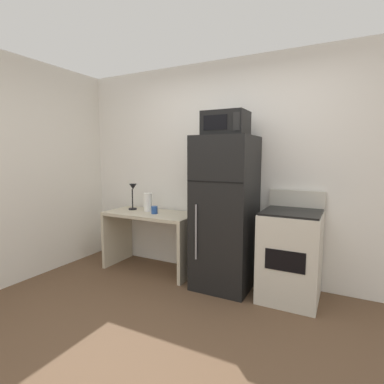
% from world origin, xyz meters
% --- Properties ---
extents(ground_plane, '(12.00, 12.00, 0.00)m').
position_xyz_m(ground_plane, '(0.00, 0.00, 0.00)').
color(ground_plane, brown).
extents(wall_back_white, '(5.00, 0.10, 2.60)m').
position_xyz_m(wall_back_white, '(0.00, 1.70, 1.30)').
color(wall_back_white, white).
rests_on(wall_back_white, ground).
extents(desk, '(1.18, 0.58, 0.75)m').
position_xyz_m(desk, '(-1.02, 1.34, 0.52)').
color(desk, beige).
rests_on(desk, ground).
extents(desk_lamp, '(0.14, 0.12, 0.35)m').
position_xyz_m(desk_lamp, '(-1.34, 1.40, 0.99)').
color(desk_lamp, black).
rests_on(desk_lamp, desk).
extents(coffee_mug, '(0.08, 0.08, 0.09)m').
position_xyz_m(coffee_mug, '(-0.94, 1.30, 0.80)').
color(coffee_mug, '#264C99').
rests_on(coffee_mug, desk).
extents(paper_towel_roll, '(0.11, 0.11, 0.24)m').
position_xyz_m(paper_towel_roll, '(-1.10, 1.39, 0.87)').
color(paper_towel_roll, white).
rests_on(paper_towel_roll, desk).
extents(refrigerator, '(0.62, 0.66, 1.68)m').
position_xyz_m(refrigerator, '(0.01, 1.31, 0.84)').
color(refrigerator, black).
rests_on(refrigerator, ground).
extents(microwave, '(0.46, 0.35, 0.26)m').
position_xyz_m(microwave, '(0.01, 1.29, 1.81)').
color(microwave, black).
rests_on(microwave, refrigerator).
extents(oven_range, '(0.58, 0.61, 1.10)m').
position_xyz_m(oven_range, '(0.72, 1.33, 0.47)').
color(oven_range, beige).
rests_on(oven_range, ground).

